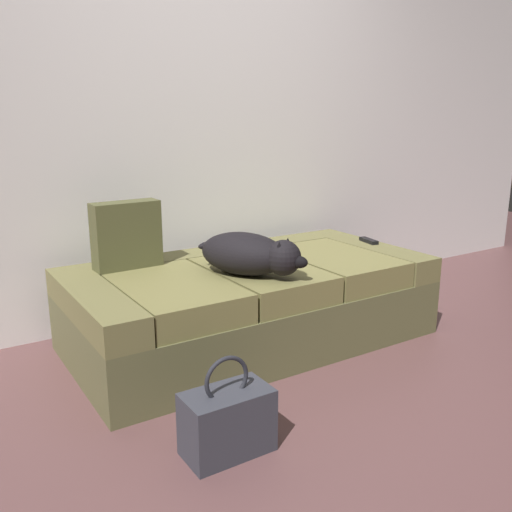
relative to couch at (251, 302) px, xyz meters
name	(u,v)px	position (x,y,z in m)	size (l,w,h in m)	color
ground_plane	(379,420)	(0.00, -0.97, -0.22)	(10.00, 10.00, 0.00)	brown
back_wall	(191,79)	(0.00, 0.65, 1.18)	(6.40, 0.10, 2.80)	white
couch	(251,302)	(0.00, 0.00, 0.00)	(1.89, 0.95, 0.44)	brown
dog_dark	(250,254)	(-0.12, -0.19, 0.32)	(0.44, 0.58, 0.21)	black
tv_remote	(369,241)	(0.87, 0.02, 0.23)	(0.04, 0.15, 0.02)	black
throw_pillow	(127,235)	(-0.57, 0.27, 0.39)	(0.34, 0.12, 0.34)	#4F502E
handbag	(227,421)	(-0.62, -0.83, -0.09)	(0.32, 0.18, 0.38)	#363741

